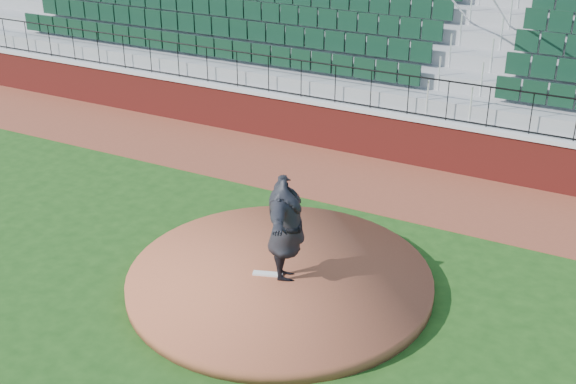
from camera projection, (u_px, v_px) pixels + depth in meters
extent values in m
plane|color=#183F12|center=(251.00, 285.00, 13.79)|extent=(90.00, 90.00, 0.00)
cube|color=brown|center=(362.00, 180.00, 18.10)|extent=(34.00, 3.20, 0.01)
cube|color=maroon|center=(387.00, 136.00, 19.12)|extent=(34.00, 0.35, 1.20)
cube|color=#B7B7B7|center=(388.00, 113.00, 18.84)|extent=(34.00, 0.45, 0.10)
cube|color=maroon|center=(455.00, 14.00, 22.61)|extent=(34.00, 0.50, 5.50)
cylinder|color=brown|center=(280.00, 279.00, 13.72)|extent=(5.69, 5.69, 0.25)
cube|color=white|center=(268.00, 274.00, 13.63)|extent=(0.57, 0.31, 0.04)
imported|color=black|center=(286.00, 230.00, 13.12)|extent=(1.67, 2.49, 1.99)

